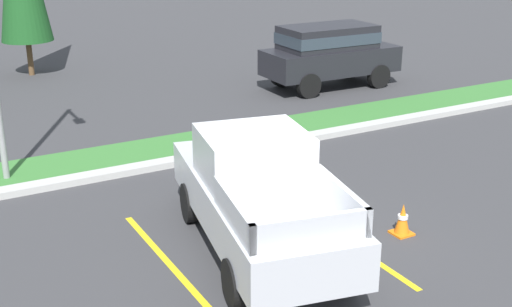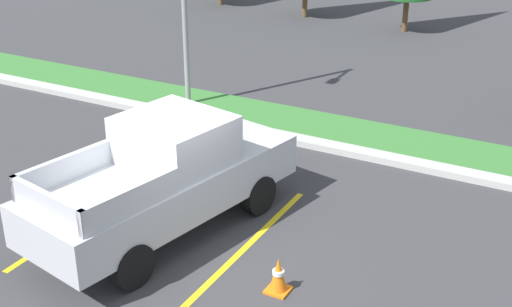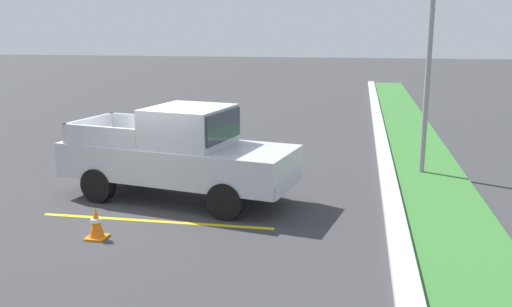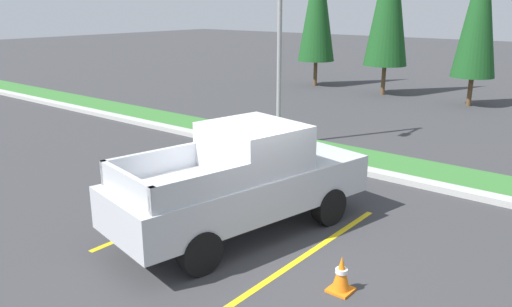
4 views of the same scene
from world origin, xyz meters
TOP-DOWN VIEW (x-y plane):
  - ground_plane at (0.00, 0.00)m, footprint 120.00×120.00m
  - parking_line_near at (-2.04, 0.30)m, footprint 0.12×4.80m
  - parking_line_far at (1.06, 0.30)m, footprint 0.12×4.80m
  - curb_strip at (0.00, 5.00)m, footprint 56.00×0.40m
  - grass_median at (0.00, 6.10)m, footprint 56.00×1.80m
  - pickup_truck_main at (-0.48, 0.35)m, footprint 2.90×5.49m
  - street_light at (-3.73, 5.74)m, footprint 0.24×1.49m
  - cypress_tree_leftmost at (-9.37, 16.94)m, footprint 1.94×1.94m
  - cypress_tree_center at (-1.04, 16.25)m, footprint 1.82×1.82m
  - traffic_cone at (2.13, -0.42)m, footprint 0.36×0.36m

SIDE VIEW (x-z plane):
  - ground_plane at x=0.00m, z-range 0.00..0.00m
  - parking_line_near at x=-2.04m, z-range 0.00..0.01m
  - parking_line_far at x=1.06m, z-range 0.00..0.01m
  - grass_median at x=0.00m, z-range 0.00..0.06m
  - curb_strip at x=0.00m, z-range 0.00..0.15m
  - traffic_cone at x=2.13m, z-range -0.01..0.59m
  - pickup_truck_main at x=-0.48m, z-range -0.01..2.09m
  - street_light at x=-3.73m, z-range 0.54..7.08m
  - cypress_tree_center at x=-1.04m, z-range 0.62..7.62m
  - cypress_tree_leftmost at x=-9.37m, z-range 0.66..8.12m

